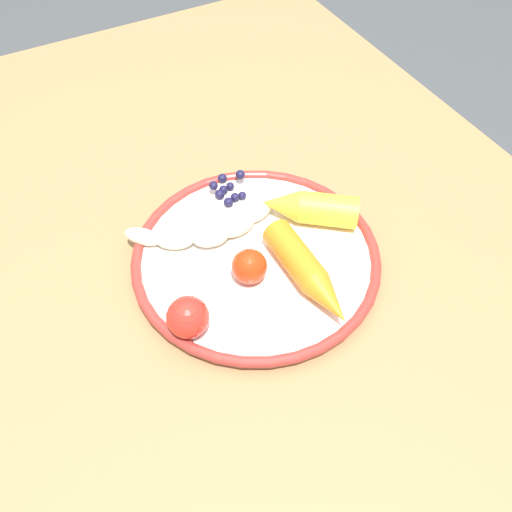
# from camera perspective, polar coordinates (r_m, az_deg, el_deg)

# --- Properties ---
(ground_plane) EXTENTS (6.00, 6.00, 0.00)m
(ground_plane) POSITION_cam_1_polar(r_m,az_deg,el_deg) (1.31, -2.41, -20.79)
(ground_plane) COLOR #3B3F40
(dining_table) EXTENTS (1.08, 0.86, 0.75)m
(dining_table) POSITION_cam_1_polar(r_m,az_deg,el_deg) (0.72, -4.10, -3.98)
(dining_table) COLOR olive
(dining_table) RESTS_ON ground_plane
(plate) EXTENTS (0.28, 0.28, 0.02)m
(plate) POSITION_cam_1_polar(r_m,az_deg,el_deg) (0.63, 0.00, -0.17)
(plate) COLOR white
(plate) RESTS_ON dining_table
(banana) EXTENTS (0.08, 0.19, 0.03)m
(banana) POSITION_cam_1_polar(r_m,az_deg,el_deg) (0.64, -5.22, 2.69)
(banana) COLOR beige
(banana) RESTS_ON plate
(carrot_orange) EXTENTS (0.14, 0.04, 0.03)m
(carrot_orange) POSITION_cam_1_polar(r_m,az_deg,el_deg) (0.59, 5.41, -1.80)
(carrot_orange) COLOR orange
(carrot_orange) RESTS_ON plate
(carrot_yellow) EXTENTS (0.10, 0.11, 0.04)m
(carrot_yellow) POSITION_cam_1_polar(r_m,az_deg,el_deg) (0.65, 5.48, 4.96)
(carrot_yellow) COLOR yellow
(carrot_yellow) RESTS_ON plate
(blueberry_pile) EXTENTS (0.05, 0.05, 0.02)m
(blueberry_pile) POSITION_cam_1_polar(r_m,az_deg,el_deg) (0.69, -2.92, 6.91)
(blueberry_pile) COLOR #191638
(blueberry_pile) RESTS_ON plate
(tomato_near) EXTENTS (0.04, 0.04, 0.04)m
(tomato_near) POSITION_cam_1_polar(r_m,az_deg,el_deg) (0.56, -7.01, -6.27)
(tomato_near) COLOR red
(tomato_near) RESTS_ON plate
(tomato_mid) EXTENTS (0.04, 0.04, 0.04)m
(tomato_mid) POSITION_cam_1_polar(r_m,az_deg,el_deg) (0.59, -0.69, -1.09)
(tomato_mid) COLOR red
(tomato_mid) RESTS_ON plate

